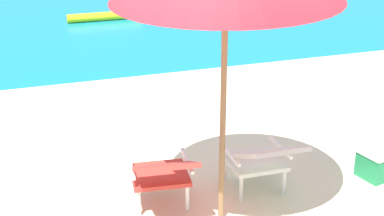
# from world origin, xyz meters

# --- Properties ---
(ground_plane) EXTENTS (40.00, 40.00, 0.00)m
(ground_plane) POSITION_xyz_m (0.00, 4.00, 0.00)
(ground_plane) COLOR beige
(swim_buoy) EXTENTS (1.60, 0.18, 0.18)m
(swim_buoy) POSITION_xyz_m (0.47, 7.60, 0.10)
(swim_buoy) COLOR yellow
(swim_buoy) RESTS_ON ocean_band
(lounge_chair_left) EXTENTS (0.64, 0.93, 0.68)m
(lounge_chair_left) POSITION_xyz_m (-0.46, -0.15, 0.40)
(lounge_chair_left) COLOR red
(lounge_chair_left) RESTS_ON ground_plane
(lounge_chair_right) EXTENTS (0.57, 0.89, 0.68)m
(lounge_chair_right) POSITION_xyz_m (0.50, -0.20, 0.40)
(lounge_chair_right) COLOR silver
(lounge_chair_right) RESTS_ON ground_plane
(cooler_box) EXTENTS (0.53, 0.41, 0.32)m
(cooler_box) POSITION_xyz_m (1.83, -0.21, 0.16)
(cooler_box) COLOR #1E844C
(cooler_box) RESTS_ON ground_plane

